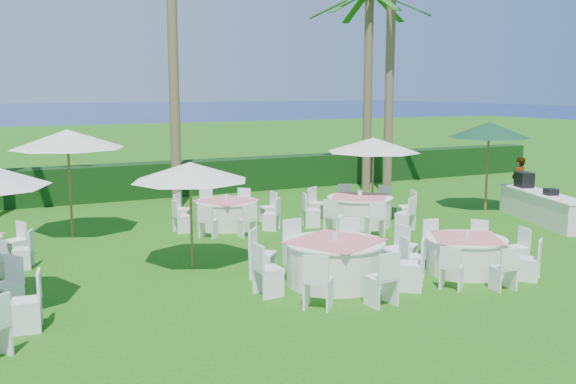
# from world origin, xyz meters

# --- Properties ---
(ground) EXTENTS (120.00, 120.00, 0.00)m
(ground) POSITION_xyz_m (0.00, 0.00, 0.00)
(ground) COLOR #1F560E
(ground) RESTS_ON ground
(hedge) EXTENTS (34.00, 1.00, 1.20)m
(hedge) POSITION_xyz_m (0.00, 12.00, 0.60)
(hedge) COLOR black
(hedge) RESTS_ON ground
(ocean) EXTENTS (260.00, 260.00, 0.00)m
(ocean) POSITION_xyz_m (0.00, 102.00, 0.00)
(ocean) COLOR #080E52
(ocean) RESTS_ON ground
(banquet_table_b) EXTENTS (3.42, 3.42, 1.02)m
(banquet_table_b) POSITION_xyz_m (0.71, 0.36, 0.45)
(banquet_table_b) COLOR silver
(banquet_table_b) RESTS_ON ground
(banquet_table_c) EXTENTS (2.92, 2.92, 0.89)m
(banquet_table_c) POSITION_xyz_m (3.56, -0.13, 0.39)
(banquet_table_c) COLOR silver
(banquet_table_c) RESTS_ON ground
(banquet_table_e) EXTENTS (3.00, 3.00, 0.91)m
(banquet_table_e) POSITION_xyz_m (0.59, 6.13, 0.40)
(banquet_table_e) COLOR silver
(banquet_table_e) RESTS_ON ground
(banquet_table_f) EXTENTS (3.18, 3.18, 0.97)m
(banquet_table_f) POSITION_xyz_m (4.06, 4.82, 0.42)
(banquet_table_f) COLOR silver
(banquet_table_f) RESTS_ON ground
(umbrella_b) EXTENTS (2.47, 2.47, 2.27)m
(umbrella_b) POSITION_xyz_m (-1.48, 2.60, 2.07)
(umbrella_b) COLOR brown
(umbrella_b) RESTS_ON ground
(umbrella_c) EXTENTS (2.82, 2.82, 2.76)m
(umbrella_c) POSITION_xyz_m (-3.39, 6.71, 2.52)
(umbrella_c) COLOR brown
(umbrella_c) RESTS_ON ground
(umbrella_d) EXTENTS (2.69, 2.69, 2.38)m
(umbrella_d) POSITION_xyz_m (4.80, 5.32, 2.17)
(umbrella_d) COLOR brown
(umbrella_d) RESTS_ON ground
(umbrella_green) EXTENTS (2.49, 2.49, 2.76)m
(umbrella_green) POSITION_xyz_m (8.71, 4.89, 2.52)
(umbrella_green) COLOR brown
(umbrella_green) RESTS_ON ground
(buffet_table) EXTENTS (1.77, 3.72, 1.30)m
(buffet_table) POSITION_xyz_m (8.94, 2.88, 0.45)
(buffet_table) COLOR silver
(buffet_table) RESTS_ON ground
(staff_person) EXTENTS (0.64, 0.48, 1.60)m
(staff_person) POSITION_xyz_m (10.23, 5.08, 0.80)
(staff_person) COLOR gray
(staff_person) RESTS_ON ground
(palm_c) EXTENTS (4.13, 4.40, 11.80)m
(palm_c) POSITION_xyz_m (0.22, 9.68, 6.39)
(palm_c) COLOR brown
(palm_c) RESTS_ON ground
(palm_d) EXTENTS (4.16, 4.40, 7.31)m
(palm_d) POSITION_xyz_m (7.64, 10.10, 4.09)
(palm_d) COLOR brown
(palm_d) RESTS_ON ground
(palm_e) EXTENTS (4.37, 4.24, 8.91)m
(palm_e) POSITION_xyz_m (7.86, 9.04, 4.91)
(palm_e) COLOR brown
(palm_e) RESTS_ON ground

